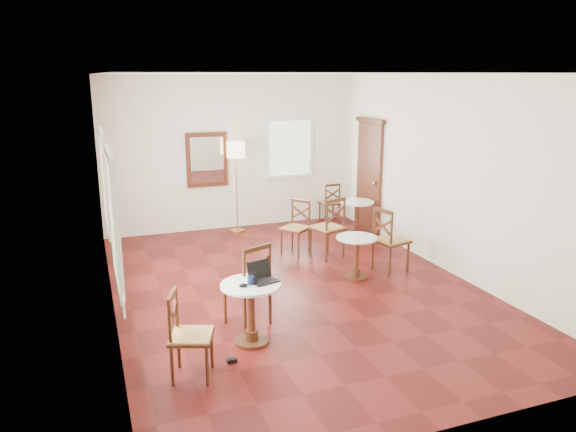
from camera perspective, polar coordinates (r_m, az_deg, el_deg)
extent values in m
plane|color=#530F0E|center=(7.98, 0.75, -7.48)|extent=(7.00, 7.00, 0.00)
cube|color=white|center=(10.84, -5.91, 6.54)|extent=(5.00, 0.02, 3.00)
cube|color=white|center=(4.57, 16.83, -5.11)|extent=(5.00, 0.02, 3.00)
cube|color=white|center=(7.06, -18.50, 1.60)|extent=(0.02, 7.00, 3.00)
cube|color=white|center=(8.75, 16.30, 4.13)|extent=(0.02, 7.00, 3.00)
cube|color=white|center=(7.40, 0.83, 14.61)|extent=(5.00, 7.00, 0.02)
cube|color=#572919|center=(10.80, 8.43, 4.01)|extent=(0.06, 0.90, 2.10)
cube|color=#462311|center=(10.64, 8.56, 9.83)|extent=(0.08, 1.02, 0.08)
sphere|color=#BF8C3F|center=(10.50, 8.97, 3.42)|extent=(0.07, 0.07, 0.07)
cube|color=#532416|center=(10.71, -8.45, 5.82)|extent=(0.80, 0.05, 1.05)
cube|color=white|center=(10.68, -8.42, 5.80)|extent=(0.64, 0.02, 0.88)
cube|color=white|center=(5.22, -16.74, -9.10)|extent=(0.02, 0.16, 0.16)
torus|color=red|center=(5.22, -16.57, -9.08)|extent=(0.02, 0.12, 0.12)
cube|color=white|center=(5.88, -17.78, -0.33)|extent=(0.06, 1.22, 1.42)
cube|color=white|center=(8.04, -18.61, 3.44)|extent=(0.06, 1.22, 1.42)
cube|color=white|center=(11.16, 0.14, 7.10)|extent=(1.02, 0.06, 1.22)
cylinder|color=#462311|center=(6.46, -3.81, -12.87)|extent=(0.39, 0.39, 0.04)
cylinder|color=#462311|center=(6.42, -3.82, -12.25)|extent=(0.16, 0.16, 0.12)
cylinder|color=#532416|center=(6.30, -3.87, -9.87)|extent=(0.09, 0.09, 0.59)
cylinder|color=#462311|center=(6.19, -3.91, -7.56)|extent=(0.14, 0.14, 0.06)
cylinder|color=white|center=(6.17, -3.92, -7.18)|extent=(0.68, 0.68, 0.03)
cylinder|color=#462311|center=(8.41, 7.04, -6.29)|extent=(0.35, 0.35, 0.04)
cylinder|color=#462311|center=(8.38, 7.06, -5.85)|extent=(0.14, 0.14, 0.11)
cylinder|color=#532416|center=(8.30, 7.11, -4.14)|extent=(0.08, 0.08, 0.53)
cylinder|color=#462311|center=(8.22, 7.17, -2.52)|extent=(0.12, 0.12, 0.05)
cylinder|color=white|center=(8.21, 7.18, -2.26)|extent=(0.61, 0.61, 0.03)
cylinder|color=#462311|center=(10.54, 7.08, -1.97)|extent=(0.37, 0.37, 0.04)
cylinder|color=#462311|center=(10.52, 7.10, -1.59)|extent=(0.15, 0.15, 0.11)
cylinder|color=#532416|center=(10.45, 7.14, -0.14)|extent=(0.08, 0.08, 0.55)
cylinder|color=#462311|center=(10.39, 7.19, 1.24)|extent=(0.13, 0.13, 0.06)
cylinder|color=white|center=(10.38, 7.19, 1.46)|extent=(0.64, 0.64, 0.03)
cylinder|color=#462311|center=(7.09, -3.99, -8.29)|extent=(0.04, 0.04, 0.49)
cylinder|color=#462311|center=(6.81, -1.88, -9.24)|extent=(0.04, 0.04, 0.49)
cylinder|color=#462311|center=(6.87, -6.58, -9.12)|extent=(0.04, 0.04, 0.49)
cylinder|color=#462311|center=(6.58, -4.51, -10.16)|extent=(0.04, 0.04, 0.49)
cube|color=#462311|center=(6.73, -4.28, -7.23)|extent=(0.63, 0.63, 0.03)
cube|color=#AA7B44|center=(6.73, -4.28, -7.10)|extent=(0.60, 0.60, 0.04)
cylinder|color=#462311|center=(6.62, -1.92, -5.12)|extent=(0.04, 0.04, 0.55)
cylinder|color=#462311|center=(6.38, -4.60, -5.91)|extent=(0.04, 0.04, 0.55)
cube|color=#462311|center=(6.41, -3.27, -3.40)|extent=(0.40, 0.19, 0.05)
cube|color=#532416|center=(6.49, -3.24, -5.42)|extent=(0.34, 0.16, 0.24)
cube|color=#532416|center=(6.49, -3.24, -5.42)|extent=(0.34, 0.16, 0.24)
cylinder|color=#462311|center=(5.63, -8.44, -15.16)|extent=(0.03, 0.03, 0.43)
cylinder|color=#462311|center=(5.69, -12.00, -15.01)|extent=(0.03, 0.03, 0.43)
cylinder|color=#462311|center=(5.93, -7.96, -13.52)|extent=(0.03, 0.03, 0.43)
cylinder|color=#462311|center=(5.98, -11.32, -13.40)|extent=(0.03, 0.03, 0.43)
cube|color=#462311|center=(5.70, -10.03, -12.31)|extent=(0.54, 0.54, 0.03)
cube|color=#AA7B44|center=(5.69, -10.03, -12.19)|extent=(0.52, 0.52, 0.04)
cylinder|color=#462311|center=(5.48, -12.25, -10.86)|extent=(0.03, 0.03, 0.48)
cylinder|color=#462311|center=(5.78, -11.55, -9.41)|extent=(0.03, 0.03, 0.48)
cube|color=#462311|center=(5.54, -12.01, -8.04)|extent=(0.16, 0.35, 0.05)
cube|color=#532416|center=(5.63, -11.89, -10.02)|extent=(0.13, 0.30, 0.21)
cube|color=#532416|center=(5.63, -11.89, -10.02)|extent=(0.13, 0.30, 0.21)
cylinder|color=#462311|center=(9.51, 4.16, -2.30)|extent=(0.04, 0.04, 0.49)
cylinder|color=#462311|center=(9.24, 5.80, -2.84)|extent=(0.04, 0.04, 0.49)
cylinder|color=#462311|center=(9.26, 2.37, -2.74)|extent=(0.04, 0.04, 0.49)
cylinder|color=#462311|center=(8.98, 4.01, -3.31)|extent=(0.04, 0.04, 0.49)
cube|color=#462311|center=(9.17, 4.11, -1.30)|extent=(0.60, 0.60, 0.03)
cube|color=#AA7B44|center=(9.17, 4.11, -1.20)|extent=(0.58, 0.58, 0.04)
cylinder|color=#462311|center=(9.10, 5.88, 0.26)|extent=(0.04, 0.04, 0.54)
cylinder|color=#462311|center=(8.84, 4.07, -0.13)|extent=(0.04, 0.04, 0.54)
cube|color=#462311|center=(8.91, 5.02, 1.63)|extent=(0.40, 0.17, 0.05)
cube|color=#532416|center=(8.97, 4.99, 0.14)|extent=(0.34, 0.14, 0.24)
cube|color=#532416|center=(8.97, 4.99, 0.14)|extent=(0.34, 0.14, 0.24)
cylinder|color=#462311|center=(8.72, 12.39, -4.21)|extent=(0.04, 0.04, 0.48)
cylinder|color=#462311|center=(8.45, 10.58, -4.71)|extent=(0.04, 0.04, 0.48)
cylinder|color=#462311|center=(8.97, 10.61, -3.58)|extent=(0.04, 0.04, 0.48)
cylinder|color=#462311|center=(8.71, 8.80, -4.04)|extent=(0.04, 0.04, 0.48)
cube|color=#462311|center=(8.64, 10.67, -2.58)|extent=(0.57, 0.57, 0.03)
cube|color=#AA7B44|center=(8.63, 10.68, -2.48)|extent=(0.54, 0.54, 0.04)
cylinder|color=#462311|center=(8.30, 10.74, -1.39)|extent=(0.04, 0.04, 0.54)
cylinder|color=#462311|center=(8.57, 8.93, -0.82)|extent=(0.04, 0.04, 0.54)
cube|color=#462311|center=(8.37, 9.89, 0.52)|extent=(0.13, 0.40, 0.05)
cube|color=#532416|center=(8.43, 9.83, -1.03)|extent=(0.11, 0.34, 0.24)
cube|color=#532416|center=(8.43, 9.83, -1.03)|extent=(0.11, 0.34, 0.24)
cylinder|color=#462311|center=(11.71, 4.70, 0.65)|extent=(0.03, 0.03, 0.39)
cylinder|color=#462311|center=(11.44, 5.34, 0.30)|extent=(0.03, 0.03, 0.39)
cylinder|color=#462311|center=(11.59, 3.31, 0.53)|extent=(0.03, 0.03, 0.39)
cylinder|color=#462311|center=(11.32, 3.93, 0.17)|extent=(0.03, 0.03, 0.39)
cube|color=#462311|center=(11.47, 4.34, 1.37)|extent=(0.38, 0.38, 0.03)
cube|color=#AA7B44|center=(11.47, 4.34, 1.44)|extent=(0.36, 0.36, 0.03)
cylinder|color=#462311|center=(11.35, 5.39, 2.30)|extent=(0.03, 0.03, 0.43)
cylinder|color=#462311|center=(11.22, 3.96, 2.19)|extent=(0.03, 0.03, 0.43)
cube|color=#462311|center=(11.25, 4.70, 3.23)|extent=(0.33, 0.03, 0.04)
cube|color=#532416|center=(11.28, 4.68, 2.29)|extent=(0.28, 0.02, 0.19)
cube|color=#532416|center=(11.28, 4.68, 2.29)|extent=(0.28, 0.02, 0.19)
cylinder|color=#462311|center=(9.36, -0.69, -2.72)|extent=(0.03, 0.03, 0.43)
cylinder|color=#462311|center=(9.63, 0.45, -2.21)|extent=(0.03, 0.03, 0.43)
cylinder|color=#462311|center=(9.18, 1.10, -3.07)|extent=(0.03, 0.03, 0.43)
cylinder|color=#462311|center=(9.46, 2.21, -2.54)|extent=(0.03, 0.03, 0.43)
cube|color=#462311|center=(9.34, 0.77, -1.34)|extent=(0.59, 0.59, 0.03)
cube|color=#AA7B44|center=(9.34, 0.77, -1.25)|extent=(0.56, 0.56, 0.04)
cylinder|color=#462311|center=(9.51, 0.46, 0.42)|extent=(0.03, 0.03, 0.48)
cylinder|color=#462311|center=(9.34, 2.24, 0.13)|extent=(0.03, 0.03, 0.48)
cube|color=#462311|center=(9.37, 1.35, 1.58)|extent=(0.24, 0.31, 0.05)
cube|color=#532416|center=(9.42, 1.34, 0.33)|extent=(0.20, 0.26, 0.21)
cube|color=#532416|center=(9.42, 1.34, 0.33)|extent=(0.20, 0.26, 0.21)
cylinder|color=#BF8C3F|center=(10.81, -5.27, -1.51)|extent=(0.28, 0.28, 0.03)
cylinder|color=#BF8C3F|center=(10.62, -5.37, 2.60)|extent=(0.02, 0.02, 1.61)
cylinder|color=beige|center=(10.49, -5.48, 6.92)|extent=(0.34, 0.34, 0.30)
cube|color=black|center=(6.22, -2.49, -6.77)|extent=(0.35, 0.29, 0.02)
cube|color=black|center=(6.21, -2.49, -6.69)|extent=(0.27, 0.19, 0.00)
cube|color=black|center=(6.26, -3.06, -5.59)|extent=(0.31, 0.15, 0.20)
cube|color=silver|center=(6.26, -3.06, -5.59)|extent=(0.27, 0.12, 0.17)
ellipsoid|color=black|center=(6.08, -4.69, -7.21)|extent=(0.12, 0.09, 0.04)
cylinder|color=#0F1734|center=(6.14, -3.91, -6.70)|extent=(0.08, 0.08, 0.09)
torus|color=#0F1734|center=(6.15, -3.50, -6.65)|extent=(0.06, 0.01, 0.06)
cylinder|color=white|center=(6.24, -3.69, -6.26)|extent=(0.07, 0.07, 0.11)
cube|color=black|center=(6.09, -5.88, -14.73)|extent=(0.11, 0.06, 0.04)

